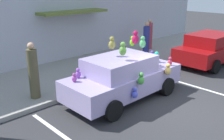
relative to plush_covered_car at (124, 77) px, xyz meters
name	(u,v)px	position (x,y,z in m)	size (l,w,h in m)	color
ground_plane	(178,108)	(0.72, -1.75, -0.81)	(60.00, 60.00, 0.00)	#2D2D30
sidewalk	(83,71)	(0.72, 3.25, -0.74)	(24.00, 4.00, 0.15)	gray
parking_stripe_front	(185,84)	(2.84, -0.75, -0.81)	(0.12, 3.60, 0.01)	silver
parking_stripe_rear	(67,139)	(-2.86, -0.75, -0.81)	(0.12, 3.60, 0.01)	silver
plush_covered_car	(124,77)	(0.00, 0.00, 0.00)	(4.34, 2.03, 2.24)	#A797C9
parked_sedan_behind	(211,48)	(6.21, -0.07, -0.02)	(4.40, 2.03, 1.54)	maroon
teddy_bear_on_sidewalk	(108,69)	(0.91, 1.78, -0.34)	(0.37, 0.31, 0.70)	beige
pedestrian_near_shopfront	(33,73)	(-2.33, 1.89, 0.23)	(0.34, 0.34, 1.90)	brown
pedestrian_walking_past	(146,40)	(4.56, 2.72, 0.21)	(0.34, 0.34, 1.85)	navy
pedestrian_by_lamp	(149,35)	(6.02, 3.67, 0.14)	(0.37, 0.37, 1.74)	#983E4C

